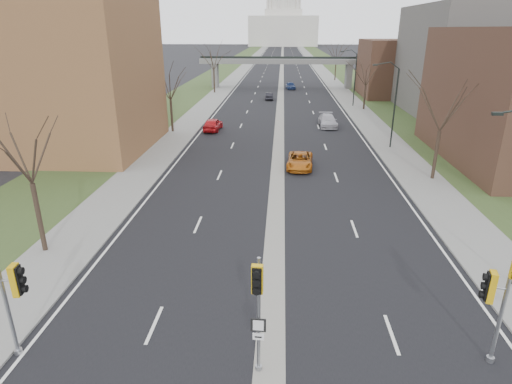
# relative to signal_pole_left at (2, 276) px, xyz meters

# --- Properties ---
(ground) EXTENTS (700.00, 700.00, 0.00)m
(ground) POSITION_rel_signal_pole_left_xyz_m (9.57, 0.19, -3.65)
(ground) COLOR black
(ground) RESTS_ON ground
(road_surface) EXTENTS (20.00, 600.00, 0.01)m
(road_surface) POSITION_rel_signal_pole_left_xyz_m (9.57, 150.19, -3.65)
(road_surface) COLOR black
(road_surface) RESTS_ON ground
(median_strip) EXTENTS (1.20, 600.00, 0.02)m
(median_strip) POSITION_rel_signal_pole_left_xyz_m (9.57, 150.19, -3.65)
(median_strip) COLOR gray
(median_strip) RESTS_ON ground
(sidewalk_right) EXTENTS (4.00, 600.00, 0.12)m
(sidewalk_right) POSITION_rel_signal_pole_left_xyz_m (21.57, 150.19, -3.59)
(sidewalk_right) COLOR gray
(sidewalk_right) RESTS_ON ground
(sidewalk_left) EXTENTS (4.00, 600.00, 0.12)m
(sidewalk_left) POSITION_rel_signal_pole_left_xyz_m (-2.43, 150.19, -3.59)
(sidewalk_left) COLOR gray
(sidewalk_left) RESTS_ON ground
(grass_verge_right) EXTENTS (8.00, 600.00, 0.10)m
(grass_verge_right) POSITION_rel_signal_pole_left_xyz_m (27.57, 150.19, -3.60)
(grass_verge_right) COLOR #2E3D1C
(grass_verge_right) RESTS_ON ground
(grass_verge_left) EXTENTS (8.00, 600.00, 0.10)m
(grass_verge_left) POSITION_rel_signal_pole_left_xyz_m (-8.43, 150.19, -3.60)
(grass_verge_left) COLOR #2E3D1C
(grass_verge_left) RESTS_ON ground
(apartment_building) EXTENTS (25.00, 16.00, 22.00)m
(apartment_building) POSITION_rel_signal_pole_left_xyz_m (-16.43, 30.19, 7.35)
(apartment_building) COLOR brown
(apartment_building) RESTS_ON ground
(commercial_block_mid) EXTENTS (18.00, 22.00, 15.00)m
(commercial_block_mid) POSITION_rel_signal_pole_left_xyz_m (37.57, 52.19, 3.85)
(commercial_block_mid) COLOR #5F5B56
(commercial_block_mid) RESTS_ON ground
(commercial_block_far) EXTENTS (14.00, 14.00, 10.00)m
(commercial_block_far) POSITION_rel_signal_pole_left_xyz_m (31.57, 70.19, 1.35)
(commercial_block_far) COLOR #462E20
(commercial_block_far) RESTS_ON ground
(pedestrian_bridge) EXTENTS (34.00, 3.00, 6.45)m
(pedestrian_bridge) POSITION_rel_signal_pole_left_xyz_m (9.57, 80.19, 1.19)
(pedestrian_bridge) COLOR slate
(pedestrian_bridge) RESTS_ON ground
(capitol) EXTENTS (48.00, 42.00, 55.75)m
(capitol) POSITION_rel_signal_pole_left_xyz_m (9.57, 320.19, 14.95)
(capitol) COLOR beige
(capitol) RESTS_ON ground
(streetlight_mid) EXTENTS (2.61, 0.20, 8.70)m
(streetlight_mid) POSITION_rel_signal_pole_left_xyz_m (20.56, 32.19, 3.30)
(streetlight_mid) COLOR black
(streetlight_mid) RESTS_ON sidewalk_right
(streetlight_far) EXTENTS (2.61, 0.20, 8.70)m
(streetlight_far) POSITION_rel_signal_pole_left_xyz_m (20.56, 58.19, 3.30)
(streetlight_far) COLOR black
(streetlight_far) RESTS_ON sidewalk_right
(tree_left_a) EXTENTS (7.20, 7.20, 9.40)m
(tree_left_a) POSITION_rel_signal_pole_left_xyz_m (-3.43, 8.19, 2.98)
(tree_left_a) COLOR #382B21
(tree_left_a) RESTS_ON sidewalk_left
(tree_left_b) EXTENTS (6.75, 6.75, 8.81)m
(tree_left_b) POSITION_rel_signal_pole_left_xyz_m (-3.43, 38.19, 2.58)
(tree_left_b) COLOR #382B21
(tree_left_b) RESTS_ON sidewalk_left
(tree_left_c) EXTENTS (7.65, 7.65, 9.99)m
(tree_left_c) POSITION_rel_signal_pole_left_xyz_m (-3.43, 72.19, 3.39)
(tree_left_c) COLOR #382B21
(tree_left_c) RESTS_ON sidewalk_left
(tree_right_a) EXTENTS (7.20, 7.20, 9.40)m
(tree_right_a) POSITION_rel_signal_pole_left_xyz_m (22.57, 22.19, 2.98)
(tree_right_a) COLOR #382B21
(tree_right_a) RESTS_ON sidewalk_right
(tree_right_b) EXTENTS (6.30, 6.30, 8.22)m
(tree_right_b) POSITION_rel_signal_pole_left_xyz_m (22.57, 55.19, 2.17)
(tree_right_b) COLOR #382B21
(tree_right_b) RESTS_ON sidewalk_right
(tree_right_c) EXTENTS (7.65, 7.65, 9.99)m
(tree_right_c) POSITION_rel_signal_pole_left_xyz_m (22.57, 95.19, 3.39)
(tree_right_c) COLOR #382B21
(tree_right_c) RESTS_ON sidewalk_right
(signal_pole_left) EXTENTS (0.96, 1.07, 5.58)m
(signal_pole_left) POSITION_rel_signal_pole_left_xyz_m (0.00, 0.00, 0.00)
(signal_pole_left) COLOR gray
(signal_pole_left) RESTS_ON ground
(signal_pole_median) EXTENTS (0.55, 0.78, 4.74)m
(signal_pole_median) POSITION_rel_signal_pole_left_xyz_m (9.16, -0.35, -0.35)
(signal_pole_median) COLOR gray
(signal_pole_median) RESTS_ON ground
(signal_pole_right) EXTENTS (0.91, 1.13, 5.42)m
(signal_pole_right) POSITION_rel_signal_pole_left_xyz_m (17.72, 0.72, -0.11)
(signal_pole_right) COLOR gray
(signal_pole_right) RESTS_ON ground
(car_left_near) EXTENTS (2.10, 4.66, 1.55)m
(car_left_near) POSITION_rel_signal_pole_left_xyz_m (1.34, 39.40, -2.88)
(car_left_near) COLOR red
(car_left_near) RESTS_ON ground
(car_left_far) EXTENTS (1.38, 3.75, 1.23)m
(car_left_far) POSITION_rel_signal_pole_left_xyz_m (7.57, 64.54, -3.04)
(car_left_far) COLOR black
(car_left_far) RESTS_ON ground
(car_right_near) EXTENTS (2.58, 5.01, 1.35)m
(car_right_near) POSITION_rel_signal_pole_left_xyz_m (11.57, 24.80, -2.98)
(car_right_near) COLOR #AF5B12
(car_right_near) RESTS_ON ground
(car_right_mid) EXTENTS (2.26, 5.31, 1.53)m
(car_right_mid) POSITION_rel_signal_pole_left_xyz_m (15.76, 42.51, -2.89)
(car_right_mid) COLOR #A5A5AC
(car_right_mid) RESTS_ON ground
(car_right_far) EXTENTS (2.24, 4.42, 1.44)m
(car_right_far) POSITION_rel_signal_pole_left_xyz_m (11.57, 78.90, -2.93)
(car_right_far) COLOR navy
(car_right_far) RESTS_ON ground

